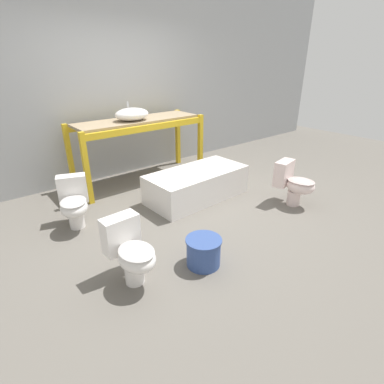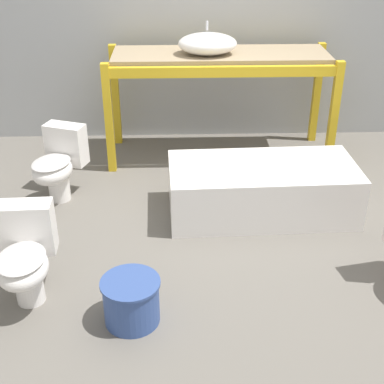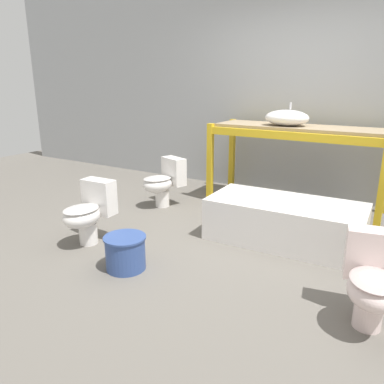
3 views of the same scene
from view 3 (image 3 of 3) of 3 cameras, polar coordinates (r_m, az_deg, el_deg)
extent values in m
plane|color=#666059|center=(3.77, 7.50, -7.33)|extent=(12.00, 12.00, 0.00)
cube|color=#9EA0A3|center=(5.22, 17.01, 16.78)|extent=(10.80, 0.08, 3.20)
cube|color=gold|center=(4.85, 2.77, 4.46)|extent=(0.07, 0.07, 1.01)
cube|color=gold|center=(4.29, 27.05, 1.05)|extent=(0.07, 0.07, 1.01)
cube|color=gold|center=(5.42, 6.10, 5.66)|extent=(0.07, 0.07, 1.01)
cube|color=gold|center=(4.39, 14.56, 8.28)|extent=(2.01, 0.06, 0.09)
cube|color=gold|center=(5.01, 16.82, 9.07)|extent=(2.01, 0.06, 0.09)
cube|color=#998466|center=(4.69, 15.82, 9.46)|extent=(1.94, 0.58, 0.04)
ellipsoid|color=white|center=(4.66, 14.25, 10.91)|extent=(0.52, 0.40, 0.19)
cylinder|color=silver|center=(4.75, 14.78, 12.59)|extent=(0.02, 0.02, 0.08)
cube|color=white|center=(3.75, 13.93, -4.40)|extent=(1.48, 0.74, 0.41)
cube|color=beige|center=(3.71, 14.06, -2.59)|extent=(1.40, 0.66, 0.17)
cylinder|color=silver|center=(2.73, 25.22, -16.25)|extent=(0.17, 0.17, 0.21)
ellipsoid|color=silver|center=(2.58, 25.87, -13.38)|extent=(0.37, 0.43, 0.21)
ellipsoid|color=#BBA7A3|center=(2.55, 26.08, -11.94)|extent=(0.35, 0.41, 0.03)
cube|color=silver|center=(2.75, 25.77, -8.53)|extent=(0.35, 0.22, 0.34)
cylinder|color=white|center=(3.77, -15.51, -6.06)|extent=(0.17, 0.17, 0.21)
ellipsoid|color=white|center=(3.66, -16.47, -3.60)|extent=(0.32, 0.39, 0.21)
ellipsoid|color=beige|center=(3.64, -16.56, -2.51)|extent=(0.30, 0.37, 0.03)
cube|color=white|center=(3.79, -13.96, -0.67)|extent=(0.33, 0.17, 0.34)
cylinder|color=white|center=(4.71, -4.54, -0.93)|extent=(0.17, 0.17, 0.21)
ellipsoid|color=white|center=(4.62, -5.27, 1.20)|extent=(0.42, 0.46, 0.21)
ellipsoid|color=beige|center=(4.61, -5.30, 2.08)|extent=(0.39, 0.44, 0.03)
cube|color=white|center=(4.73, -2.78, 3.21)|extent=(0.36, 0.26, 0.34)
cylinder|color=#334C8C|center=(3.20, -10.10, -9.08)|extent=(0.33, 0.33, 0.29)
cylinder|color=#334C8C|center=(3.15, -10.23, -6.84)|extent=(0.35, 0.35, 0.02)
camera|label=1|loc=(3.60, -55.64, 15.25)|focal=28.00mm
camera|label=2|loc=(1.85, -76.82, 27.65)|focal=50.00mm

